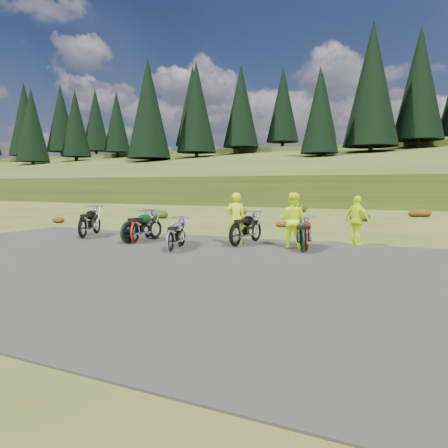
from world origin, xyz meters
The scene contains 39 objects.
ground centered at (0.00, 0.00, 0.00)m, with size 300.00×300.00×0.00m, color #374216.
gravel_pad centered at (0.00, -2.00, 0.00)m, with size 20.00×12.00×0.04m, color black.
hill_slope centered at (0.00, 50.00, 0.00)m, with size 300.00×46.00×3.00m, color #314216, non-canonical shape.
hill_plateau centered at (0.00, 110.00, 0.00)m, with size 300.00×90.00×9.17m, color #314216.
conifer_5 centered at (-105.00, 78.00, 18.16)m, with size 6.16×6.16×16.00m.
conifer_8 centered at (-87.00, 65.00, 18.57)m, with size 7.92×7.92×20.00m.
conifer_9 centered at (-81.00, 71.00, 19.26)m, with size 7.48×7.48×19.00m.
conifer_10 centered at (-75.00, 77.00, 19.16)m, with size 7.04×7.04×18.00m.
conifer_11 centered at (-69.00, 52.00, 14.47)m, with size 6.60×6.60×17.00m.
conifer_12 centered at (-63.00, 58.00, 15.17)m, with size 6.16×6.16×16.00m.
conifer_13 centered at (-57.00, 64.00, 15.86)m, with size 5.72×5.72×15.00m.
conifer_14 centered at (-51.00, 70.00, 16.55)m, with size 5.28×5.28×14.00m.
conifer_15 centered at (-45.00, 76.00, 20.16)m, with size 7.92×7.92×20.00m.
conifer_16 centered at (-39.00, 51.00, 15.28)m, with size 7.48×7.48×19.00m.
conifer_17 centered at (-33.00, 57.00, 15.97)m, with size 7.04×7.04×18.00m.
conifer_18 centered at (-27.00, 63.00, 16.66)m, with size 6.60×6.60×17.00m.
conifer_19 centered at (-21.00, 69.00, 17.36)m, with size 6.16×6.16×16.00m.
conifer_20 centered at (-15.00, 75.00, 17.65)m, with size 5.72×5.72×15.00m.
conifer_21 centered at (-9.00, 50.00, 12.56)m, with size 5.28×5.28×14.00m.
conifer_22 centered at (-3.00, 56.00, 16.77)m, with size 7.92×7.92×20.00m.
conifer_23 centered at (3.00, 62.00, 17.47)m, with size 7.48×7.48×19.00m.
shrub_0 centered at (-12.00, 6.00, 0.23)m, with size 0.77×0.77×0.45m, color #632B0C.
shrub_1 centered at (-9.10, 11.30, 0.31)m, with size 1.03×1.03×0.61m, color #1E350D.
shrub_2 centered at (-6.20, 16.60, 0.38)m, with size 1.30×1.30×0.77m, color #632B0C.
shrub_3 centered at (-3.30, 21.90, 0.46)m, with size 1.56×1.56×0.92m, color #1E350D.
shrub_4 centered at (-0.40, 9.20, 0.23)m, with size 0.77×0.77×0.45m, color #632B0C.
shrub_5 centered at (2.50, 14.50, 0.31)m, with size 1.03×1.03×0.61m, color #1E350D.
shrub_6 centered at (5.40, 19.80, 0.38)m, with size 1.30×1.30×0.77m, color #632B0C.
motorcycle_0 centered at (-5.39, 0.97, 0.00)m, with size 2.32×0.77×1.21m, color black, non-canonical shape.
motorcycle_1 centered at (-2.76, 0.76, 0.00)m, with size 2.12×0.71×1.11m, color #9D220B, non-canonical shape.
motorcycle_2 centered at (-2.88, 0.57, 0.00)m, with size 2.22×0.74×1.16m, color black, non-canonical shape.
motorcycle_3 centered at (-0.51, -0.41, 0.00)m, with size 1.90×0.63×1.00m, color silver, non-canonical shape.
motorcycle_4 centered at (-0.81, 0.62, 0.00)m, with size 1.87×0.62×0.98m, color #500D13, non-canonical shape.
motorcycle_5 centered at (0.73, 1.58, 0.00)m, with size 2.21×0.74×1.16m, color black, non-canonical shape.
motorcycle_6 centered at (3.10, 1.68, 0.00)m, with size 1.94×0.65×1.02m, color #98170B, non-canonical shape.
motorcycle_7 centered at (3.09, 1.30, 0.00)m, with size 1.98×0.66×1.04m, color black, non-canonical shape.
person_middle centered at (0.52, 2.05, 0.88)m, with size 0.65×0.42×1.77m, color #BDE40C.
person_right_a centered at (2.50, 2.12, 0.89)m, with size 0.87×0.68×1.79m, color #BDE40C.
person_right_b centered at (4.22, 3.90, 0.84)m, with size 0.98×0.41×1.68m, color #BDE40C.
Camera 1 is at (6.79, -11.33, 2.03)m, focal length 35.00 mm.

